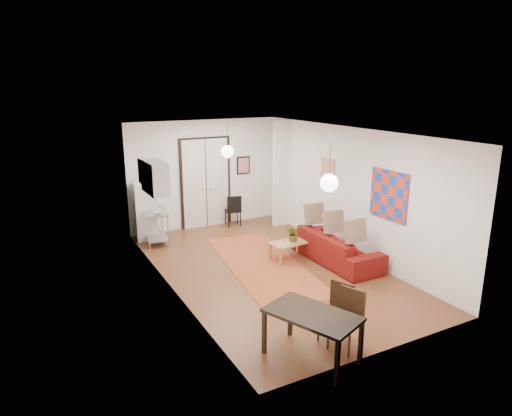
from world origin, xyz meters
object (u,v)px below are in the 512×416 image
coffee_table (290,244)px  dining_chair_far (342,314)px  fridge (146,211)px  dining_table (312,318)px  dining_chair_near (332,307)px  black_side_chair (232,207)px  kitchen_counter (156,222)px  sofa (336,247)px

coffee_table → dining_chair_far: 3.57m
fridge → dining_table: fridge is taller
dining_chair_near → dining_chair_far: bearing=-22.3°
black_side_chair → fridge: bearing=13.0°
dining_chair_near → kitchen_counter: bearing=169.2°
sofa → coffee_table: size_ratio=2.47×
dining_chair_near → dining_chair_far: same height
coffee_table → dining_table: (-1.78, -3.45, 0.29)m
fridge → dining_table: (0.69, -6.30, -0.09)m
coffee_table → kitchen_counter: (-2.33, 2.51, 0.16)m
sofa → black_side_chair: bearing=13.7°
dining_chair_far → kitchen_counter: bearing=168.8°
sofa → dining_chair_far: size_ratio=2.60×
kitchen_counter → black_side_chair: bearing=18.7°
fridge → dining_chair_far: bearing=-70.3°
kitchen_counter → dining_chair_far: (1.15, -5.87, 0.01)m
coffee_table → dining_table: dining_table is taller
kitchen_counter → sofa: bearing=-37.0°
dining_table → dining_chair_far: 0.62m
dining_table → dining_chair_far: dining_chair_far is taller
fridge → black_side_chair: bearing=9.9°
coffee_table → kitchen_counter: size_ratio=0.84×
kitchen_counter → black_side_chair: size_ratio=1.28×
dining_table → dining_chair_near: size_ratio=1.66×
coffee_table → sofa: bearing=-38.3°
dining_chair_near → dining_chair_far: (0.00, -0.25, 0.00)m
coffee_table → dining_chair_near: size_ratio=1.05×
sofa → coffee_table: 1.03m
kitchen_counter → dining_chair_near: (1.15, -5.62, 0.01)m
dining_chair_near → dining_chair_far: size_ratio=1.00×
fridge → black_side_chair: (2.41, 0.08, -0.23)m
fridge → dining_chair_near: 6.11m
kitchen_counter → fridge: bearing=119.6°
dining_chair_near → dining_table: bearing=-83.2°
sofa → dining_chair_near: 3.18m
kitchen_counter → fridge: 0.44m
sofa → black_side_chair: (-0.87, 3.57, 0.17)m
coffee_table → fridge: fridge is taller
black_side_chair → dining_chair_far: bearing=91.0°
sofa → fridge: bearing=43.2°
fridge → dining_chair_far: size_ratio=1.65×
fridge → dining_chair_far: (1.29, -6.21, -0.22)m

